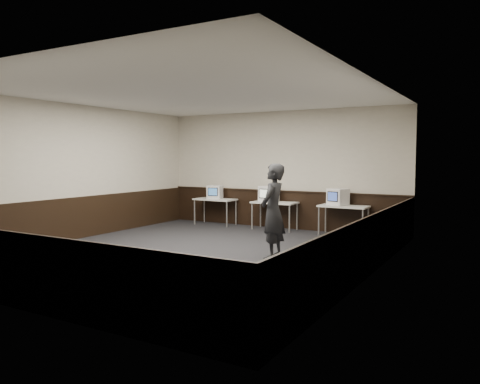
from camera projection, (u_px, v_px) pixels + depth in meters
name	position (u px, v px, depth m)	size (l,w,h in m)	color
floor	(197.00, 253.00, 9.48)	(8.00, 8.00, 0.00)	black
ceiling	(196.00, 94.00, 9.24)	(8.00, 8.00, 0.00)	white
back_wall	(281.00, 170.00, 12.81)	(7.00, 7.00, 0.00)	beige
front_wall	(13.00, 185.00, 5.90)	(7.00, 7.00, 0.00)	beige
left_wall	(76.00, 172.00, 11.10)	(8.00, 8.00, 0.00)	beige
right_wall	(372.00, 179.00, 7.62)	(8.00, 8.00, 0.00)	beige
wainscot_back	(280.00, 210.00, 12.88)	(6.98, 0.04, 1.00)	black
wainscot_front	(18.00, 271.00, 6.00)	(6.98, 0.04, 1.00)	black
wainscot_left	(78.00, 218.00, 11.17)	(0.04, 7.98, 1.00)	black
wainscot_right	(370.00, 245.00, 7.71)	(0.04, 7.98, 1.00)	black
wainscot_rail	(280.00, 191.00, 12.82)	(6.98, 0.06, 0.04)	black
desk_left	(215.00, 201.00, 13.48)	(1.20, 0.60, 0.75)	silver
desk_center	(274.00, 204.00, 12.54)	(1.20, 0.60, 0.75)	silver
desk_right	(344.00, 208.00, 11.59)	(1.20, 0.60, 0.75)	silver
emac_left	(215.00, 192.00, 13.44)	(0.49, 0.50, 0.39)	white
emac_center	(269.00, 194.00, 12.60)	(0.48, 0.50, 0.42)	white
emac_right	(338.00, 197.00, 11.67)	(0.53, 0.54, 0.41)	white
person	(273.00, 211.00, 8.96)	(0.67, 0.44, 1.83)	black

